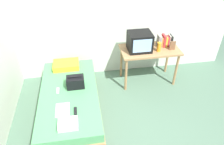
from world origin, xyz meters
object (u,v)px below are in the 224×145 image
at_px(picture_frame, 172,46).
at_px(bed, 70,103).
at_px(book_row, 164,41).
at_px(tv, 140,42).
at_px(handbag, 76,82).
at_px(pillow, 66,65).
at_px(magazine, 63,110).
at_px(water_bottle, 159,47).
at_px(remote_dark, 75,111).
at_px(folded_towel, 68,124).
at_px(desk, 149,53).
at_px(remote_silver, 58,91).

bearing_deg(picture_frame, bed, -163.33).
distance_m(book_row, picture_frame, 0.20).
distance_m(bed, tv, 1.72).
distance_m(bed, handbag, 0.39).
distance_m(pillow, magazine, 1.17).
distance_m(tv, magazine, 1.91).
bearing_deg(water_bottle, bed, -161.21).
xyz_separation_m(water_bottle, remote_dark, (-1.65, -1.06, -0.38)).
xyz_separation_m(remote_dark, folded_towel, (-0.11, -0.26, 0.03)).
bearing_deg(tv, magazine, -143.31).
bearing_deg(desk, water_bottle, -39.11).
xyz_separation_m(picture_frame, magazine, (-2.13, -1.01, -0.38)).
distance_m(water_bottle, handbag, 1.72).
bearing_deg(desk, remote_dark, -142.32).
relative_size(bed, magazine, 6.90).
bearing_deg(bed, tv, 26.77).
relative_size(bed, handbag, 6.67).
xyz_separation_m(tv, remote_silver, (-1.58, -0.64, -0.47)).
bearing_deg(folded_towel, remote_silver, 102.78).
xyz_separation_m(pillow, remote_silver, (-0.14, -0.70, -0.04)).
relative_size(desk, handbag, 3.87).
height_order(water_bottle, picture_frame, water_bottle).
relative_size(desk, folded_towel, 4.14).
distance_m(picture_frame, folded_towel, 2.46).
relative_size(book_row, magazine, 0.98).
height_order(picture_frame, folded_towel, picture_frame).
bearing_deg(remote_dark, book_row, 34.25).
bearing_deg(remote_dark, picture_frame, 29.10).
bearing_deg(picture_frame, folded_towel, -146.68).
bearing_deg(remote_dark, desk, 37.68).
relative_size(tv, remote_silver, 3.06).
bearing_deg(picture_frame, handbag, -165.94).
xyz_separation_m(bed, remote_dark, (0.11, -0.46, 0.25)).
relative_size(picture_frame, pillow, 0.36).
bearing_deg(magazine, handbag, 67.76).
xyz_separation_m(bed, desk, (1.62, 0.71, 0.44)).
bearing_deg(handbag, magazine, -112.24).
bearing_deg(tv, remote_dark, -137.82).
xyz_separation_m(bed, picture_frame, (2.04, 0.61, 0.63)).
bearing_deg(magazine, book_row, 30.30).
bearing_deg(tv, picture_frame, -8.42).
bearing_deg(picture_frame, tv, 171.58).
xyz_separation_m(tv, remote_dark, (-1.29, -1.17, -0.47)).
xyz_separation_m(handbag, remote_dark, (-0.02, -0.60, -0.09)).
bearing_deg(bed, handbag, 45.68).
bearing_deg(desk, pillow, 177.99).
distance_m(tv, remote_dark, 1.80).
distance_m(picture_frame, handbag, 1.99).
xyz_separation_m(desk, pillow, (-1.67, 0.06, -0.14)).
relative_size(magazine, remote_dark, 1.86).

